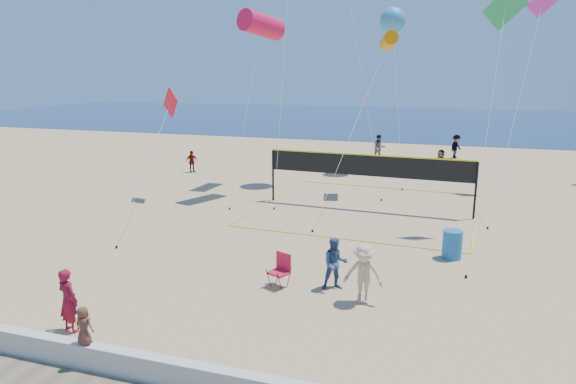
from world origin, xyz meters
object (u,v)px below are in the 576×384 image
(woman, at_px, (68,300))
(camp_chair, at_px, (281,268))
(trash_barrel, at_px, (452,244))
(volleyball_net, at_px, (368,171))

(woman, distance_m, camp_chair, 6.11)
(trash_barrel, distance_m, volleyball_net, 7.21)
(camp_chair, bearing_deg, woman, -111.66)
(camp_chair, relative_size, volleyball_net, 0.11)
(trash_barrel, bearing_deg, camp_chair, -140.10)
(camp_chair, relative_size, trash_barrel, 1.14)
(trash_barrel, bearing_deg, woman, -137.24)
(camp_chair, bearing_deg, trash_barrel, 62.40)
(woman, bearing_deg, trash_barrel, -123.15)
(trash_barrel, height_order, volleyball_net, volleyball_net)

